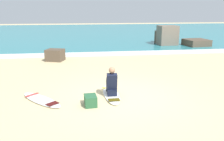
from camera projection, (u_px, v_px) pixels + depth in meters
ground_plane at (124, 97)px, 8.03m from camera, size 80.00×80.00×0.00m
sea at (91, 33)px, 28.47m from camera, size 80.00×28.00×0.10m
breaking_foam at (102, 54)px, 15.34m from camera, size 80.00×0.90×0.11m
surfboard_main at (111, 94)px, 8.24m from camera, size 0.55×2.03×0.08m
surfer_seated at (112, 84)px, 8.05m from camera, size 0.39×0.72×0.95m
surfboard_spare_near at (41, 100)px, 7.72m from camera, size 1.66×1.81×0.08m
rock_outcrop_distant at (172, 38)px, 18.99m from camera, size 3.77×3.33×1.58m
shoreline_rock at (55, 55)px, 13.51m from camera, size 1.13×1.04×0.65m
beach_bag at (91, 101)px, 7.31m from camera, size 0.40×0.51×0.32m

